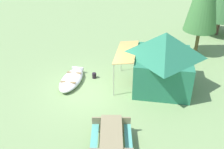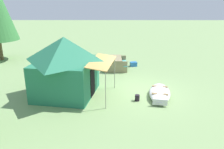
{
  "view_description": "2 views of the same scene",
  "coord_description": "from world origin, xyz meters",
  "px_view_note": "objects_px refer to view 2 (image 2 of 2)",
  "views": [
    {
      "loc": [
        10.79,
        1.2,
        7.09
      ],
      "look_at": [
        -0.34,
        1.11,
        0.71
      ],
      "focal_mm": 41.77,
      "sensor_mm": 36.0,
      "label": 1
    },
    {
      "loc": [
        -11.06,
        1.28,
        4.58
      ],
      "look_at": [
        -0.98,
        1.33,
        1.22
      ],
      "focal_mm": 36.9,
      "sensor_mm": 36.0,
      "label": 2
    }
  ],
  "objects_px": {
    "beached_rowboat": "(160,93)",
    "canvas_cabin_tent": "(65,65)",
    "cooler_box": "(133,64)",
    "picnic_table": "(116,62)",
    "fuel_can": "(137,98)"
  },
  "relations": [
    {
      "from": "canvas_cabin_tent",
      "to": "beached_rowboat",
      "type": "bearing_deg",
      "value": -93.47
    },
    {
      "from": "cooler_box",
      "to": "fuel_can",
      "type": "xyz_separation_m",
      "value": [
        -5.75,
        0.3,
        -0.01
      ]
    },
    {
      "from": "picnic_table",
      "to": "fuel_can",
      "type": "xyz_separation_m",
      "value": [
        -5.02,
        -0.96,
        -0.35
      ]
    },
    {
      "from": "picnic_table",
      "to": "cooler_box",
      "type": "xyz_separation_m",
      "value": [
        0.72,
        -1.27,
        -0.34
      ]
    },
    {
      "from": "cooler_box",
      "to": "fuel_can",
      "type": "bearing_deg",
      "value": 176.98
    },
    {
      "from": "canvas_cabin_tent",
      "to": "cooler_box",
      "type": "relative_size",
      "value": 9.01
    },
    {
      "from": "beached_rowboat",
      "to": "cooler_box",
      "type": "height_order",
      "value": "beached_rowboat"
    },
    {
      "from": "canvas_cabin_tent",
      "to": "fuel_can",
      "type": "height_order",
      "value": "canvas_cabin_tent"
    },
    {
      "from": "canvas_cabin_tent",
      "to": "fuel_can",
      "type": "relative_size",
      "value": 14.18
    },
    {
      "from": "beached_rowboat",
      "to": "canvas_cabin_tent",
      "type": "height_order",
      "value": "canvas_cabin_tent"
    },
    {
      "from": "beached_rowboat",
      "to": "cooler_box",
      "type": "relative_size",
      "value": 5.58
    },
    {
      "from": "beached_rowboat",
      "to": "canvas_cabin_tent",
      "type": "distance_m",
      "value": 4.76
    },
    {
      "from": "canvas_cabin_tent",
      "to": "picnic_table",
      "type": "relative_size",
      "value": 2.29
    },
    {
      "from": "beached_rowboat",
      "to": "cooler_box",
      "type": "bearing_deg",
      "value": 9.07
    },
    {
      "from": "beached_rowboat",
      "to": "cooler_box",
      "type": "xyz_separation_m",
      "value": [
        5.25,
        0.84,
        -0.04
      ]
    }
  ]
}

